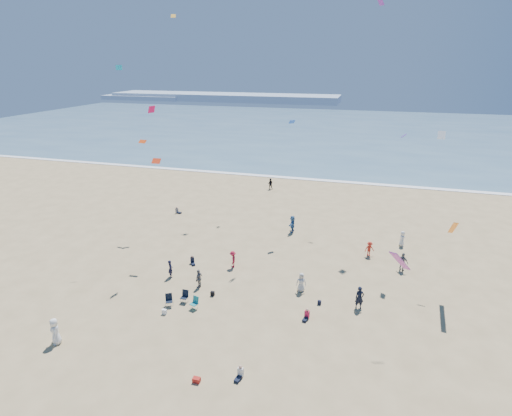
# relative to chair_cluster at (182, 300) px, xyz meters

# --- Properties ---
(ground) EXTENTS (220.00, 220.00, 0.00)m
(ground) POSITION_rel_chair_cluster_xyz_m (3.71, -7.13, -0.50)
(ground) COLOR tan
(ground) RESTS_ON ground
(ocean) EXTENTS (220.00, 100.00, 0.06)m
(ocean) POSITION_rel_chair_cluster_xyz_m (3.71, 87.87, -0.47)
(ocean) COLOR #476B84
(ocean) RESTS_ON ground
(surf_line) EXTENTS (220.00, 1.20, 0.08)m
(surf_line) POSITION_rel_chair_cluster_xyz_m (3.71, 37.87, -0.46)
(surf_line) COLOR white
(surf_line) RESTS_ON ground
(headland_far) EXTENTS (110.00, 20.00, 3.20)m
(headland_far) POSITION_rel_chair_cluster_xyz_m (-56.29, 162.87, 1.10)
(headland_far) COLOR #7A8EA8
(headland_far) RESTS_ON ground
(headland_near) EXTENTS (40.00, 14.00, 2.00)m
(headland_near) POSITION_rel_chair_cluster_xyz_m (-96.29, 157.87, 0.50)
(headland_near) COLOR #7A8EA8
(headland_near) RESTS_ON ground
(standing_flyers) EXTENTS (29.94, 49.08, 1.92)m
(standing_flyers) POSITION_rel_chair_cluster_xyz_m (7.60, 6.10, 0.36)
(standing_flyers) COLOR black
(standing_flyers) RESTS_ON ground
(seated_group) EXTENTS (19.96, 31.80, 0.84)m
(seated_group) POSITION_rel_chair_cluster_xyz_m (1.82, 1.52, -0.08)
(seated_group) COLOR silver
(seated_group) RESTS_ON ground
(chair_cluster) EXTENTS (2.78, 1.52, 1.00)m
(chair_cluster) POSITION_rel_chair_cluster_xyz_m (0.00, 0.00, 0.00)
(chair_cluster) COLOR black
(chair_cluster) RESTS_ON ground
(white_tote) EXTENTS (0.35, 0.20, 0.40)m
(white_tote) POSITION_rel_chair_cluster_xyz_m (-0.85, -1.36, -0.30)
(white_tote) COLOR white
(white_tote) RESTS_ON ground
(black_backpack) EXTENTS (0.30, 0.22, 0.38)m
(black_backpack) POSITION_rel_chair_cluster_xyz_m (1.72, 1.98, -0.31)
(black_backpack) COLOR black
(black_backpack) RESTS_ON ground
(cooler) EXTENTS (0.45, 0.30, 0.30)m
(cooler) POSITION_rel_chair_cluster_xyz_m (4.25, -6.98, -0.35)
(cooler) COLOR #AA1F18
(cooler) RESTS_ON ground
(navy_bag) EXTENTS (0.28, 0.18, 0.34)m
(navy_bag) POSITION_rel_chair_cluster_xyz_m (10.24, 3.10, -0.33)
(navy_bag) COLOR black
(navy_bag) RESTS_ON ground
(kites_aloft) EXTENTS (36.04, 38.22, 30.12)m
(kites_aloft) POSITION_rel_chair_cluster_xyz_m (12.41, 5.96, 13.33)
(kites_aloft) COLOR #FF6CDD
(kites_aloft) RESTS_ON ground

